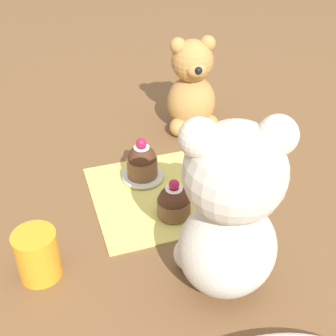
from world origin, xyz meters
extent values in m
plane|color=brown|center=(0.00, 0.00, 0.00)|extent=(4.00, 4.00, 0.00)
cube|color=#E0D166|center=(0.00, 0.00, 0.00)|extent=(0.26, 0.23, 0.01)
ellipsoid|color=beige|center=(-0.01, 0.22, 0.07)|extent=(0.15, 0.14, 0.15)
sphere|color=beige|center=(-0.01, 0.22, 0.20)|extent=(0.12, 0.12, 0.12)
ellipsoid|color=beige|center=(-0.02, 0.17, 0.19)|extent=(0.07, 0.07, 0.05)
sphere|color=black|center=(-0.03, 0.15, 0.20)|extent=(0.02, 0.02, 0.02)
sphere|color=beige|center=(-0.05, 0.23, 0.25)|extent=(0.05, 0.05, 0.05)
sphere|color=beige|center=(0.03, 0.21, 0.25)|extent=(0.05, 0.05, 0.05)
sphere|color=beige|center=(-0.06, 0.19, 0.03)|extent=(0.05, 0.05, 0.05)
sphere|color=beige|center=(0.02, 0.17, 0.03)|extent=(0.05, 0.05, 0.05)
ellipsoid|color=#B78447|center=(-0.12, -0.21, 0.06)|extent=(0.11, 0.10, 0.12)
sphere|color=#B78447|center=(-0.12, -0.21, 0.15)|extent=(0.08, 0.08, 0.08)
ellipsoid|color=#B78447|center=(-0.11, -0.17, 0.14)|extent=(0.04, 0.04, 0.03)
sphere|color=black|center=(-0.11, -0.16, 0.15)|extent=(0.02, 0.02, 0.02)
sphere|color=#B78447|center=(-0.09, -0.21, 0.18)|extent=(0.03, 0.03, 0.03)
sphere|color=#B78447|center=(-0.15, -0.20, 0.18)|extent=(0.03, 0.03, 0.03)
sphere|color=#B78447|center=(-0.08, -0.18, 0.02)|extent=(0.04, 0.04, 0.04)
sphere|color=#B78447|center=(-0.15, -0.17, 0.02)|extent=(0.04, 0.04, 0.04)
cylinder|color=brown|center=(0.01, 0.06, 0.02)|extent=(0.06, 0.06, 0.03)
sphere|color=#472819|center=(0.01, 0.06, 0.03)|extent=(0.05, 0.05, 0.05)
cylinder|color=white|center=(0.01, 0.06, 0.06)|extent=(0.03, 0.03, 0.00)
sphere|color=#B71947|center=(0.01, 0.06, 0.07)|extent=(0.02, 0.02, 0.02)
cylinder|color=white|center=(0.03, -0.05, 0.01)|extent=(0.07, 0.07, 0.01)
cylinder|color=brown|center=(0.03, -0.05, 0.03)|extent=(0.06, 0.06, 0.04)
sphere|color=#472819|center=(0.03, -0.05, 0.05)|extent=(0.05, 0.05, 0.05)
cylinder|color=white|center=(0.03, -0.05, 0.07)|extent=(0.03, 0.03, 0.00)
sphere|color=#B71947|center=(0.03, -0.05, 0.08)|extent=(0.02, 0.02, 0.02)
cylinder|color=orange|center=(0.23, 0.12, 0.04)|extent=(0.06, 0.06, 0.08)
camera|label=1|loc=(0.20, 0.61, 0.52)|focal=50.00mm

